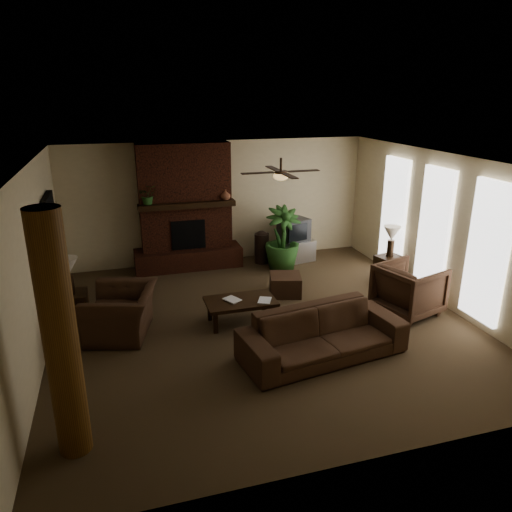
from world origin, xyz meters
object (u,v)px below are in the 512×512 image
object	(u,v)px
side_table_left	(73,308)
lamp_right	(392,236)
side_table_right	(389,269)
coffee_table	(241,303)
floor_vase	(262,245)
log_column	(60,338)
floor_plant	(282,252)
armchair_right	(409,287)
tv_stand	(295,251)
armchair_left	(121,305)
ottoman	(285,285)
sofa	(323,327)
lamp_left	(68,269)

from	to	relation	value
side_table_left	lamp_right	xyz separation A→B (m)	(6.30, 0.18, 0.73)
side_table_right	coffee_table	bearing A→B (deg)	-164.33
floor_vase	lamp_right	bearing A→B (deg)	-39.68
log_column	floor_vase	xyz separation A→B (m)	(3.85, 5.40, -0.97)
log_column	floor_plant	xyz separation A→B (m)	(4.17, 4.86, -1.00)
armchair_right	tv_stand	distance (m)	3.40
log_column	floor_plant	size ratio (longest dim) A/B	1.96
side_table_left	lamp_right	bearing A→B (deg)	1.66
floor_plant	coffee_table	bearing A→B (deg)	-123.95
armchair_left	tv_stand	world-z (taller)	armchair_left
log_column	side_table_right	bearing A→B (deg)	29.79
lamp_right	armchair_left	bearing A→B (deg)	-171.07
coffee_table	side_table_right	xyz separation A→B (m)	(3.51, 0.99, -0.10)
armchair_left	ottoman	size ratio (longest dim) A/B	2.01
floor_vase	side_table_right	distance (m)	2.95
sofa	floor_plant	world-z (taller)	sofa
sofa	ottoman	xyz separation A→B (m)	(0.27, 2.40, -0.29)
side_table_left	lamp_right	world-z (taller)	lamp_right
armchair_right	tv_stand	size ratio (longest dim) A/B	1.20
side_table_left	lamp_left	distance (m)	0.73
tv_stand	ottoman	bearing A→B (deg)	-127.67
floor_vase	side_table_left	distance (m)	4.54
log_column	lamp_left	size ratio (longest dim) A/B	4.31
armchair_left	armchair_right	size ratio (longest dim) A/B	1.18
armchair_left	coffee_table	size ratio (longest dim) A/B	1.00
sofa	lamp_right	size ratio (longest dim) A/B	3.87
lamp_left	lamp_right	distance (m)	6.30
side_table_right	floor_vase	bearing A→B (deg)	139.74
log_column	floor_plant	bearing A→B (deg)	49.36
floor_vase	lamp_left	xyz separation A→B (m)	(-4.05, -2.08, 0.57)
side_table_right	lamp_left	bearing A→B (deg)	-178.40
sofa	lamp_left	size ratio (longest dim) A/B	3.87
log_column	coffee_table	world-z (taller)	log_column
armchair_left	coffee_table	world-z (taller)	armchair_left
armchair_right	side_table_right	size ratio (longest dim) A/B	1.85
armchair_right	coffee_table	size ratio (longest dim) A/B	0.85
log_column	floor_plant	distance (m)	6.48
floor_plant	armchair_left	bearing A→B (deg)	-148.45
log_column	side_table_left	bearing A→B (deg)	93.42
armchair_left	tv_stand	size ratio (longest dim) A/B	1.42
ottoman	side_table_right	bearing A→B (deg)	0.59
log_column	ottoman	world-z (taller)	log_column
side_table_right	tv_stand	bearing A→B (deg)	128.91
coffee_table	floor_plant	size ratio (longest dim) A/B	0.84
side_table_left	lamp_left	world-z (taller)	lamp_left
armchair_left	floor_vase	world-z (taller)	armchair_left
armchair_left	floor_vase	size ratio (longest dim) A/B	1.56
ottoman	side_table_right	xyz separation A→B (m)	(2.35, 0.02, 0.08)
coffee_table	floor_vase	xyz separation A→B (m)	(1.27, 2.89, 0.06)
coffee_table	sofa	bearing A→B (deg)	-57.86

